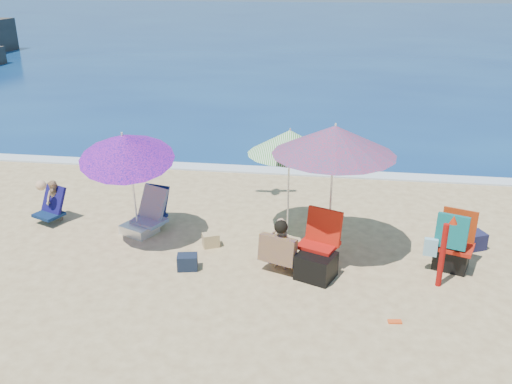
# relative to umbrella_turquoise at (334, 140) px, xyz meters

# --- Properties ---
(ground) EXTENTS (120.00, 120.00, 0.00)m
(ground) POSITION_rel_umbrella_turquoise_xyz_m (-0.97, -1.06, -2.05)
(ground) COLOR #D8BC84
(ground) RESTS_ON ground
(sea) EXTENTS (120.00, 80.00, 0.12)m
(sea) POSITION_rel_umbrella_turquoise_xyz_m (-0.97, 43.94, -2.10)
(sea) COLOR navy
(sea) RESTS_ON ground
(foam) EXTENTS (120.00, 0.50, 0.04)m
(foam) POSITION_rel_umbrella_turquoise_xyz_m (-0.97, 4.04, -2.03)
(foam) COLOR white
(foam) RESTS_ON ground
(umbrella_turquoise) EXTENTS (2.15, 2.15, 2.33)m
(umbrella_turquoise) POSITION_rel_umbrella_turquoise_xyz_m (0.00, 0.00, 0.00)
(umbrella_turquoise) COLOR silver
(umbrella_turquoise) RESTS_ON ground
(umbrella_striped) EXTENTS (1.55, 1.55, 2.02)m
(umbrella_striped) POSITION_rel_umbrella_turquoise_xyz_m (-0.78, 0.74, -0.29)
(umbrella_striped) COLOR white
(umbrella_striped) RESTS_ON ground
(umbrella_blue) EXTENTS (2.05, 2.09, 2.23)m
(umbrella_blue) POSITION_rel_umbrella_turquoise_xyz_m (-3.48, -0.12, -0.23)
(umbrella_blue) COLOR white
(umbrella_blue) RESTS_ON ground
(furled_umbrella) EXTENTS (0.23, 0.20, 1.17)m
(furled_umbrella) POSITION_rel_umbrella_turquoise_xyz_m (1.75, -0.81, -1.41)
(furled_umbrella) COLOR #9D0F0B
(furled_umbrella) RESTS_ON ground
(chair_navy) EXTENTS (0.68, 0.74, 0.73)m
(chair_navy) POSITION_rel_umbrella_turquoise_xyz_m (-3.44, 0.69, -1.86)
(chair_navy) COLOR #0D164D
(chair_navy) RESTS_ON ground
(chair_rainbow) EXTENTS (0.89, 0.94, 0.80)m
(chair_rainbow) POSITION_rel_umbrella_turquoise_xyz_m (-3.46, 0.38, -1.84)
(chair_rainbow) COLOR #C0434B
(chair_rainbow) RESTS_ON ground
(camp_chair_left) EXTENTS (0.76, 0.97, 1.03)m
(camp_chair_left) POSITION_rel_umbrella_turquoise_xyz_m (-0.17, -0.78, -1.74)
(camp_chair_left) COLOR #B3130C
(camp_chair_left) RESTS_ON ground
(camp_chair_right) EXTENTS (0.88, 0.74, 1.01)m
(camp_chair_right) POSITION_rel_umbrella_turquoise_xyz_m (2.00, -0.23, -1.69)
(camp_chair_right) COLOR #B71D0D
(camp_chair_right) RESTS_ON ground
(person_center) EXTENTS (0.69, 0.69, 0.91)m
(person_center) POSITION_rel_umbrella_turquoise_xyz_m (-0.79, -0.69, -1.61)
(person_center) COLOR tan
(person_center) RESTS_ON ground
(person_left) EXTENTS (0.65, 0.68, 0.91)m
(person_left) POSITION_rel_umbrella_turquoise_xyz_m (-5.36, 0.59, -1.64)
(person_left) COLOR tan
(person_left) RESTS_ON ground
(bag_navy_a) EXTENTS (0.37, 0.30, 0.26)m
(bag_navy_a) POSITION_rel_umbrella_turquoise_xyz_m (-2.29, -0.89, -1.92)
(bag_navy_a) COLOR #161F32
(bag_navy_a) RESTS_ON ground
(bag_tan) EXTENTS (0.34, 0.30, 0.24)m
(bag_tan) POSITION_rel_umbrella_turquoise_xyz_m (-2.09, -0.05, -1.93)
(bag_tan) COLOR tan
(bag_tan) RESTS_ON ground
(bag_navy_b) EXTENTS (0.50, 0.45, 0.31)m
(bag_navy_b) POSITION_rel_umbrella_turquoise_xyz_m (2.52, 0.54, -1.90)
(bag_navy_b) COLOR #1C1D3E
(bag_navy_b) RESTS_ON ground
(bag_black_b) EXTENTS (0.28, 0.24, 0.18)m
(bag_black_b) POSITION_rel_umbrella_turquoise_xyz_m (-0.07, -0.73, -1.96)
(bag_black_b) COLOR black
(bag_black_b) RESTS_ON ground
(orange_item) EXTENTS (0.20, 0.11, 0.03)m
(orange_item) POSITION_rel_umbrella_turquoise_xyz_m (0.97, -1.93, -2.04)
(orange_item) COLOR #FD511A
(orange_item) RESTS_ON ground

